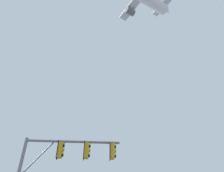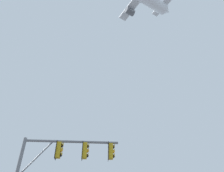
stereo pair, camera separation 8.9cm
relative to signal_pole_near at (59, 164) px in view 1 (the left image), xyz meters
name	(u,v)px [view 1 (the left image)]	position (x,y,z in m)	size (l,w,h in m)	color
signal_pole_near	(59,164)	(0.00, 0.00, 0.00)	(5.59, 0.68, 6.43)	slate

